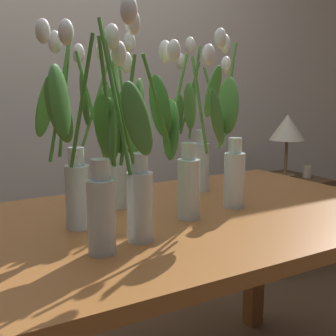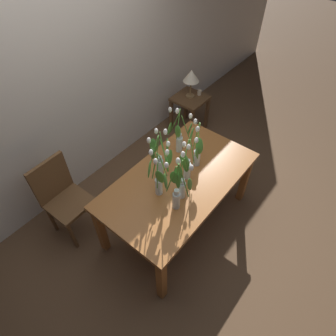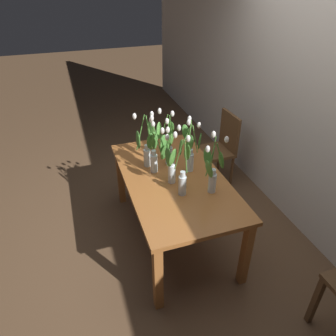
% 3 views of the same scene
% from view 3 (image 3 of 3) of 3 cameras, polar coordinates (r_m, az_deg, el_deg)
% --- Properties ---
extents(ground_plane, '(18.00, 18.00, 0.00)m').
position_cam_3_polar(ground_plane, '(3.43, 0.94, -11.91)').
color(ground_plane, brown).
extents(room_wall_rear, '(9.00, 0.10, 2.70)m').
position_cam_3_polar(room_wall_rear, '(3.35, 24.32, 11.39)').
color(room_wall_rear, silver).
rests_on(room_wall_rear, ground).
extents(dining_table, '(1.60, 0.90, 0.74)m').
position_cam_3_polar(dining_table, '(3.01, 1.05, -3.11)').
color(dining_table, '#A3602D').
rests_on(dining_table, ground).
extents(tulip_vase_0, '(0.25, 0.25, 0.56)m').
position_cam_3_polar(tulip_vase_0, '(2.95, 3.89, 3.27)').
color(tulip_vase_0, silver).
rests_on(tulip_vase_0, dining_table).
extents(tulip_vase_1, '(0.23, 0.23, 0.58)m').
position_cam_3_polar(tulip_vase_1, '(3.01, -3.63, 4.11)').
color(tulip_vase_1, silver).
rests_on(tulip_vase_1, dining_table).
extents(tulip_vase_2, '(0.20, 0.24, 0.56)m').
position_cam_3_polar(tulip_vase_2, '(2.70, 8.06, -0.71)').
color(tulip_vase_2, silver).
rests_on(tulip_vase_2, dining_table).
extents(tulip_vase_3, '(0.24, 0.19, 0.56)m').
position_cam_3_polar(tulip_vase_3, '(3.07, -0.01, 4.35)').
color(tulip_vase_3, silver).
rests_on(tulip_vase_3, dining_table).
extents(tulip_vase_4, '(0.15, 0.19, 0.56)m').
position_cam_3_polar(tulip_vase_4, '(2.66, 2.49, -1.10)').
color(tulip_vase_4, silver).
rests_on(tulip_vase_4, dining_table).
extents(tulip_vase_5, '(0.25, 0.16, 0.52)m').
position_cam_3_polar(tulip_vase_5, '(2.95, -2.37, 2.27)').
color(tulip_vase_5, silver).
rests_on(tulip_vase_5, dining_table).
extents(tulip_vase_6, '(0.23, 0.13, 0.52)m').
position_cam_3_polar(tulip_vase_6, '(2.80, 0.39, 0.40)').
color(tulip_vase_6, silver).
rests_on(tulip_vase_6, dining_table).
extents(dining_chair, '(0.41, 0.41, 0.93)m').
position_cam_3_polar(dining_chair, '(3.99, 9.50, 4.03)').
color(dining_chair, brown).
rests_on(dining_chair, ground).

